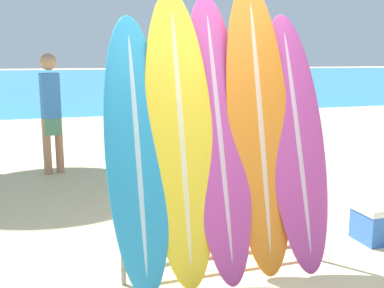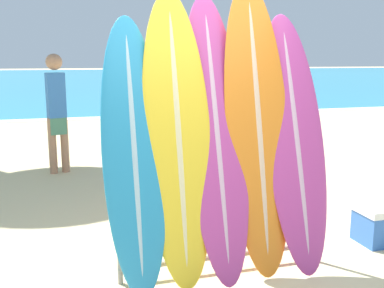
{
  "view_description": "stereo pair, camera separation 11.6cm",
  "coord_description": "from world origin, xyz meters",
  "px_view_note": "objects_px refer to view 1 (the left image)",
  "views": [
    {
      "loc": [
        -1.15,
        -3.02,
        1.75
      ],
      "look_at": [
        0.15,
        1.05,
        0.93
      ],
      "focal_mm": 42.0,
      "sensor_mm": 36.0,
      "label": 1
    },
    {
      "loc": [
        -1.04,
        -3.05,
        1.75
      ],
      "look_at": [
        0.15,
        1.05,
        0.93
      ],
      "focal_mm": 42.0,
      "sensor_mm": 36.0,
      "label": 2
    }
  ],
  "objects_px": {
    "surfboard_slot_3": "(259,127)",
    "cooler_box": "(382,222)",
    "person_near_water": "(51,109)",
    "person_mid_beach": "(131,93)",
    "surfboard_rack": "(222,214)",
    "surfboard_slot_4": "(296,140)",
    "surfboard_slot_0": "(137,153)",
    "surfboard_slot_2": "(219,135)",
    "surfboard_slot_1": "(181,138)"
  },
  "relations": [
    {
      "from": "person_near_water",
      "to": "cooler_box",
      "type": "distance_m",
      "value": 4.81
    },
    {
      "from": "surfboard_slot_4",
      "to": "person_near_water",
      "type": "relative_size",
      "value": 1.18
    },
    {
      "from": "surfboard_slot_2",
      "to": "cooler_box",
      "type": "xyz_separation_m",
      "value": [
        1.75,
        0.08,
        -0.96
      ]
    },
    {
      "from": "surfboard_slot_4",
      "to": "surfboard_slot_3",
      "type": "bearing_deg",
      "value": 175.51
    },
    {
      "from": "surfboard_slot_0",
      "to": "cooler_box",
      "type": "bearing_deg",
      "value": 2.77
    },
    {
      "from": "surfboard_slot_4",
      "to": "cooler_box",
      "type": "distance_m",
      "value": 1.38
    },
    {
      "from": "surfboard_rack",
      "to": "person_near_water",
      "type": "relative_size",
      "value": 0.92
    },
    {
      "from": "surfboard_slot_0",
      "to": "person_near_water",
      "type": "relative_size",
      "value": 1.15
    },
    {
      "from": "person_mid_beach",
      "to": "surfboard_slot_2",
      "type": "bearing_deg",
      "value": 141.63
    },
    {
      "from": "surfboard_slot_3",
      "to": "person_near_water",
      "type": "bearing_deg",
      "value": 113.33
    },
    {
      "from": "surfboard_slot_1",
      "to": "person_near_water",
      "type": "bearing_deg",
      "value": 103.95
    },
    {
      "from": "surfboard_slot_1",
      "to": "person_near_water",
      "type": "relative_size",
      "value": 1.26
    },
    {
      "from": "surfboard_slot_0",
      "to": "person_mid_beach",
      "type": "height_order",
      "value": "surfboard_slot_0"
    },
    {
      "from": "surfboard_slot_2",
      "to": "person_near_water",
      "type": "bearing_deg",
      "value": 108.59
    },
    {
      "from": "surfboard_slot_4",
      "to": "person_near_water",
      "type": "bearing_deg",
      "value": 117.28
    },
    {
      "from": "surfboard_rack",
      "to": "surfboard_slot_4",
      "type": "height_order",
      "value": "surfboard_slot_4"
    },
    {
      "from": "person_near_water",
      "to": "cooler_box",
      "type": "relative_size",
      "value": 3.51
    },
    {
      "from": "person_mid_beach",
      "to": "surfboard_slot_4",
      "type": "bearing_deg",
      "value": 146.6
    },
    {
      "from": "surfboard_slot_0",
      "to": "surfboard_slot_2",
      "type": "distance_m",
      "value": 0.68
    },
    {
      "from": "surfboard_slot_4",
      "to": "person_mid_beach",
      "type": "bearing_deg",
      "value": 89.97
    },
    {
      "from": "cooler_box",
      "to": "surfboard_slot_4",
      "type": "bearing_deg",
      "value": -174.21
    },
    {
      "from": "person_near_water",
      "to": "surfboard_slot_0",
      "type": "bearing_deg",
      "value": -96.82
    },
    {
      "from": "surfboard_slot_2",
      "to": "surfboard_slot_1",
      "type": "bearing_deg",
      "value": -176.16
    },
    {
      "from": "surfboard_slot_1",
      "to": "surfboard_slot_2",
      "type": "xyz_separation_m",
      "value": [
        0.32,
        0.02,
        -0.0
      ]
    },
    {
      "from": "surfboard_slot_3",
      "to": "cooler_box",
      "type": "height_order",
      "value": "surfboard_slot_3"
    },
    {
      "from": "surfboard_rack",
      "to": "person_near_water",
      "type": "xyz_separation_m",
      "value": [
        -1.28,
        3.79,
        0.5
      ]
    },
    {
      "from": "surfboard_slot_2",
      "to": "person_mid_beach",
      "type": "xyz_separation_m",
      "value": [
        0.69,
        7.9,
        -0.25
      ]
    },
    {
      "from": "surfboard_rack",
      "to": "person_near_water",
      "type": "height_order",
      "value": "person_near_water"
    },
    {
      "from": "person_mid_beach",
      "to": "surfboard_slot_3",
      "type": "bearing_deg",
      "value": 144.21
    },
    {
      "from": "surfboard_rack",
      "to": "surfboard_slot_4",
      "type": "relative_size",
      "value": 0.78
    },
    {
      "from": "surfboard_slot_3",
      "to": "person_mid_beach",
      "type": "xyz_separation_m",
      "value": [
        0.33,
        7.9,
        -0.3
      ]
    },
    {
      "from": "surfboard_slot_0",
      "to": "person_near_water",
      "type": "height_order",
      "value": "surfboard_slot_0"
    },
    {
      "from": "person_mid_beach",
      "to": "cooler_box",
      "type": "xyz_separation_m",
      "value": [
        1.05,
        -7.82,
        -0.71
      ]
    },
    {
      "from": "surfboard_rack",
      "to": "surfboard_slot_3",
      "type": "distance_m",
      "value": 0.78
    },
    {
      "from": "surfboard_rack",
      "to": "surfboard_slot_1",
      "type": "bearing_deg",
      "value": 175.74
    },
    {
      "from": "surfboard_slot_3",
      "to": "surfboard_slot_4",
      "type": "xyz_separation_m",
      "value": [
        0.33,
        -0.03,
        -0.12
      ]
    },
    {
      "from": "surfboard_slot_0",
      "to": "surfboard_slot_3",
      "type": "height_order",
      "value": "surfboard_slot_3"
    },
    {
      "from": "surfboard_slot_2",
      "to": "person_near_water",
      "type": "xyz_separation_m",
      "value": [
        -1.26,
        3.74,
        -0.15
      ]
    },
    {
      "from": "surfboard_slot_3",
      "to": "cooler_box",
      "type": "bearing_deg",
      "value": 3.35
    },
    {
      "from": "surfboard_slot_0",
      "to": "person_mid_beach",
      "type": "xyz_separation_m",
      "value": [
        1.36,
        7.94,
        -0.15
      ]
    },
    {
      "from": "surfboard_rack",
      "to": "person_near_water",
      "type": "distance_m",
      "value": 4.03
    },
    {
      "from": "person_near_water",
      "to": "person_mid_beach",
      "type": "bearing_deg",
      "value": 49.18
    },
    {
      "from": "surfboard_slot_1",
      "to": "person_near_water",
      "type": "distance_m",
      "value": 3.88
    },
    {
      "from": "surfboard_slot_1",
      "to": "surfboard_slot_2",
      "type": "distance_m",
      "value": 0.33
    },
    {
      "from": "surfboard_slot_2",
      "to": "surfboard_slot_3",
      "type": "bearing_deg",
      "value": -0.75
    },
    {
      "from": "surfboard_rack",
      "to": "surfboard_slot_2",
      "type": "xyz_separation_m",
      "value": [
        -0.02,
        0.05,
        0.65
      ]
    },
    {
      "from": "surfboard_slot_1",
      "to": "cooler_box",
      "type": "relative_size",
      "value": 4.41
    },
    {
      "from": "surfboard_slot_0",
      "to": "person_near_water",
      "type": "distance_m",
      "value": 3.83
    },
    {
      "from": "surfboard_slot_3",
      "to": "person_mid_beach",
      "type": "relative_size",
      "value": 1.46
    },
    {
      "from": "surfboard_rack",
      "to": "surfboard_slot_4",
      "type": "distance_m",
      "value": 0.89
    }
  ]
}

